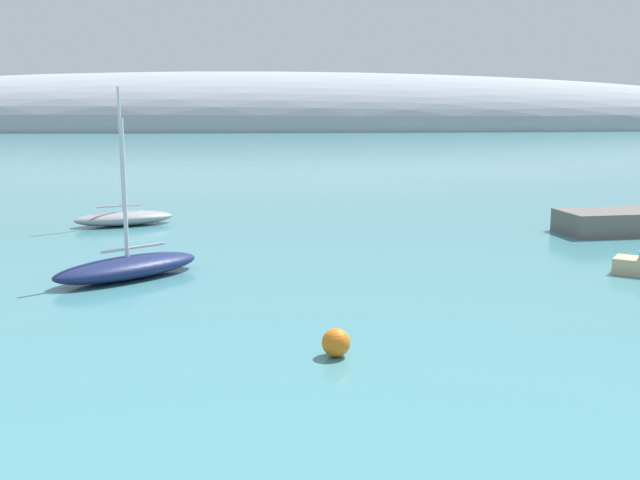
# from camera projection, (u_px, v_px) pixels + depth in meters

# --- Properties ---
(distant_ridge) EXTENTS (375.94, 57.58, 34.48)m
(distant_ridge) POSITION_uv_depth(u_px,v_px,m) (254.00, 129.00, 227.06)
(distant_ridge) COLOR #999EA8
(distant_ridge) RESTS_ON ground
(sailboat_grey_near_shore) EXTENTS (6.59, 4.29, 8.70)m
(sailboat_grey_near_shore) POSITION_uv_depth(u_px,v_px,m) (124.00, 217.00, 47.60)
(sailboat_grey_near_shore) COLOR gray
(sailboat_grey_near_shore) RESTS_ON water
(sailboat_navy_outer_mooring) EXTENTS (6.82, 6.28, 7.04)m
(sailboat_navy_outer_mooring) POSITION_uv_depth(u_px,v_px,m) (128.00, 266.00, 33.07)
(sailboat_navy_outer_mooring) COLOR navy
(sailboat_navy_outer_mooring) RESTS_ON water
(mooring_buoy_orange) EXTENTS (0.89, 0.89, 0.89)m
(mooring_buoy_orange) POSITION_uv_depth(u_px,v_px,m) (336.00, 343.00, 22.83)
(mooring_buoy_orange) COLOR orange
(mooring_buoy_orange) RESTS_ON water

